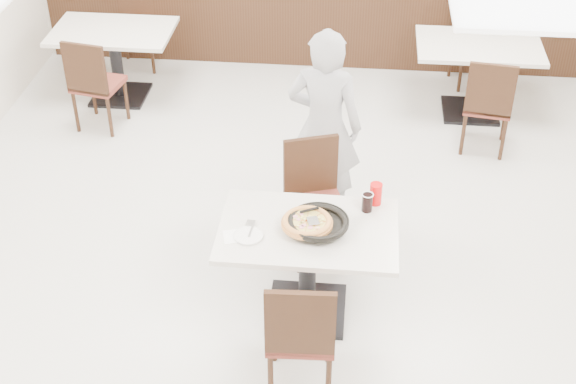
# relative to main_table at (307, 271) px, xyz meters

# --- Properties ---
(floor) EXTENTS (7.00, 7.00, 0.00)m
(floor) POSITION_rel_main_table_xyz_m (-0.27, 0.47, -0.38)
(floor) COLOR silver
(floor) RESTS_ON ground
(wainscot_back) EXTENTS (5.90, 0.03, 1.10)m
(wainscot_back) POSITION_rel_main_table_xyz_m (-0.27, 3.95, 0.18)
(wainscot_back) COLOR black
(wainscot_back) RESTS_ON floor
(main_table) EXTENTS (1.29, 0.94, 0.75)m
(main_table) POSITION_rel_main_table_xyz_m (0.00, 0.00, 0.00)
(main_table) COLOR silver
(main_table) RESTS_ON floor
(chair_near) EXTENTS (0.44, 0.44, 0.95)m
(chair_near) POSITION_rel_main_table_xyz_m (0.01, -0.66, 0.10)
(chair_near) COLOR black
(chair_near) RESTS_ON floor
(chair_far) EXTENTS (0.53, 0.53, 0.95)m
(chair_far) POSITION_rel_main_table_xyz_m (0.02, 0.65, 0.10)
(chair_far) COLOR black
(chair_far) RESTS_ON floor
(trivet) EXTENTS (0.12, 0.12, 0.04)m
(trivet) POSITION_rel_main_table_xyz_m (-0.00, 0.05, 0.39)
(trivet) COLOR black
(trivet) RESTS_ON main_table
(pizza_pan) EXTENTS (0.39, 0.39, 0.01)m
(pizza_pan) POSITION_rel_main_table_xyz_m (0.07, -0.01, 0.42)
(pizza_pan) COLOR black
(pizza_pan) RESTS_ON trivet
(pizza) EXTENTS (0.38, 0.38, 0.02)m
(pizza) POSITION_rel_main_table_xyz_m (-0.01, -0.02, 0.44)
(pizza) COLOR #CF8D49
(pizza) RESTS_ON pizza_pan
(pizza_server) EXTENTS (0.10, 0.11, 0.00)m
(pizza_server) POSITION_rel_main_table_xyz_m (0.03, -0.03, 0.47)
(pizza_server) COLOR silver
(pizza_server) RESTS_ON pizza
(napkin) EXTENTS (0.18, 0.18, 0.00)m
(napkin) POSITION_rel_main_table_xyz_m (-0.48, -0.14, 0.38)
(napkin) COLOR white
(napkin) RESTS_ON main_table
(side_plate) EXTENTS (0.22, 0.22, 0.01)m
(side_plate) POSITION_rel_main_table_xyz_m (-0.39, -0.13, 0.38)
(side_plate) COLOR white
(side_plate) RESTS_ON napkin
(fork) EXTENTS (0.03, 0.15, 0.00)m
(fork) POSITION_rel_main_table_xyz_m (-0.37, -0.08, 0.39)
(fork) COLOR silver
(fork) RESTS_ON side_plate
(cola_glass) EXTENTS (0.08, 0.08, 0.13)m
(cola_glass) POSITION_rel_main_table_xyz_m (0.39, 0.24, 0.44)
(cola_glass) COLOR black
(cola_glass) RESTS_ON main_table
(red_cup) EXTENTS (0.10, 0.10, 0.16)m
(red_cup) POSITION_rel_main_table_xyz_m (0.44, 0.33, 0.45)
(red_cup) COLOR red
(red_cup) RESTS_ON main_table
(diner_person) EXTENTS (0.65, 0.48, 1.65)m
(diner_person) POSITION_rel_main_table_xyz_m (0.03, 1.22, 0.45)
(diner_person) COLOR #B8B8BD
(diner_person) RESTS_ON floor
(bg_table_left) EXTENTS (1.30, 0.96, 0.75)m
(bg_table_left) POSITION_rel_main_table_xyz_m (-2.20, 3.03, 0.00)
(bg_table_left) COLOR silver
(bg_table_left) RESTS_ON floor
(bg_chair_left_near) EXTENTS (0.49, 0.49, 0.95)m
(bg_chair_left_near) POSITION_rel_main_table_xyz_m (-2.21, 2.43, 0.10)
(bg_chair_left_near) COLOR black
(bg_chair_left_near) RESTS_ON floor
(bg_chair_left_far) EXTENTS (0.45, 0.45, 0.95)m
(bg_chair_left_far) POSITION_rel_main_table_xyz_m (-2.17, 3.75, 0.10)
(bg_chair_left_far) COLOR black
(bg_chair_left_far) RESTS_ON floor
(bg_table_right) EXTENTS (1.27, 0.91, 0.75)m
(bg_table_right) POSITION_rel_main_table_xyz_m (1.42, 3.05, 0.00)
(bg_table_right) COLOR silver
(bg_table_right) RESTS_ON floor
(bg_chair_right_near) EXTENTS (0.48, 0.48, 0.95)m
(bg_chair_right_near) POSITION_rel_main_table_xyz_m (1.47, 2.39, 0.10)
(bg_chair_right_near) COLOR black
(bg_chair_right_near) RESTS_ON floor
(bg_chair_right_far) EXTENTS (0.50, 0.50, 0.95)m
(bg_chair_right_far) POSITION_rel_main_table_xyz_m (1.47, 3.71, 0.10)
(bg_chair_right_far) COLOR black
(bg_chair_right_far) RESTS_ON floor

